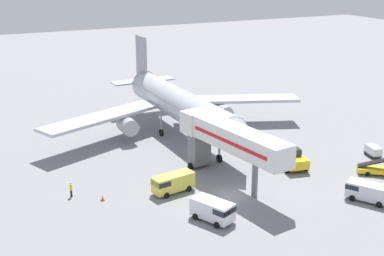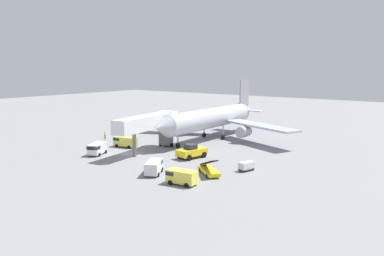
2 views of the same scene
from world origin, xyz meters
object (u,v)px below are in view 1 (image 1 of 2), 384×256
at_px(service_van_mid_left, 172,182).
at_px(belt_loader_truck, 382,169).
at_px(pushback_tug, 291,158).
at_px(safety_cone_alpha, 103,198).
at_px(baggage_cart_mid_right, 373,151).
at_px(service_van_near_right, 368,191).
at_px(airplane_at_gate, 178,104).
at_px(ground_crew_worker_foreground, 71,189).
at_px(service_van_outer_left, 214,210).
at_px(jet_bridge, 227,138).

bearing_deg(service_van_mid_left, belt_loader_truck, -14.44).
height_order(pushback_tug, safety_cone_alpha, pushback_tug).
bearing_deg(baggage_cart_mid_right, safety_cone_alpha, 175.95).
height_order(service_van_near_right, baggage_cart_mid_right, service_van_near_right).
xyz_separation_m(belt_loader_truck, service_van_mid_left, (-26.16, 6.74, 0.50)).
distance_m(service_van_mid_left, safety_cone_alpha, 8.22).
height_order(airplane_at_gate, baggage_cart_mid_right, airplane_at_gate).
distance_m(belt_loader_truck, baggage_cart_mid_right, 6.58).
bearing_deg(safety_cone_alpha, airplane_at_gate, 45.32).
bearing_deg(ground_crew_worker_foreground, service_van_outer_left, -45.59).
height_order(airplane_at_gate, ground_crew_worker_foreground, airplane_at_gate).
xyz_separation_m(jet_bridge, baggage_cart_mid_right, (22.60, -1.44, -4.80)).
height_order(belt_loader_truck, service_van_outer_left, belt_loader_truck).
xyz_separation_m(service_van_outer_left, ground_crew_worker_foreground, (-12.05, 12.30, -0.34)).
height_order(jet_bridge, service_van_outer_left, jet_bridge).
height_order(pushback_tug, belt_loader_truck, belt_loader_truck).
bearing_deg(pushback_tug, service_van_outer_left, -151.44).
bearing_deg(baggage_cart_mid_right, jet_bridge, 176.35).
xyz_separation_m(service_van_outer_left, baggage_cart_mid_right, (28.81, 6.99, -0.45)).
bearing_deg(service_van_near_right, jet_bridge, 134.80).
height_order(pushback_tug, service_van_near_right, pushback_tug).
bearing_deg(ground_crew_worker_foreground, pushback_tug, -7.02).
bearing_deg(jet_bridge, pushback_tug, 2.26).
bearing_deg(belt_loader_truck, service_van_near_right, -145.33).
height_order(service_van_near_right, ground_crew_worker_foreground, service_van_near_right).
xyz_separation_m(pushback_tug, belt_loader_truck, (8.89, -7.27, -0.49)).
distance_m(airplane_at_gate, jet_bridge, 19.04).
bearing_deg(service_van_near_right, service_van_mid_left, 148.44).
distance_m(pushback_tug, baggage_cart_mid_right, 12.74).
xyz_separation_m(airplane_at_gate, jet_bridge, (-2.13, -18.91, 0.70)).
xyz_separation_m(service_van_near_right, service_van_outer_left, (-17.95, 3.39, 0.07)).
bearing_deg(belt_loader_truck, ground_crew_worker_foreground, 163.87).
xyz_separation_m(airplane_at_gate, baggage_cart_mid_right, (20.47, -20.35, -4.09)).
xyz_separation_m(pushback_tug, service_van_outer_left, (-16.21, -8.82, 0.02)).
xyz_separation_m(jet_bridge, pushback_tug, (9.99, 0.39, -4.38)).
bearing_deg(service_van_near_right, belt_loader_truck, 34.67).
xyz_separation_m(ground_crew_worker_foreground, safety_cone_alpha, (2.93, -2.63, -0.60)).
bearing_deg(jet_bridge, belt_loader_truck, -20.00).
bearing_deg(airplane_at_gate, jet_bridge, -96.43).
bearing_deg(safety_cone_alpha, service_van_near_right, -25.76).
distance_m(baggage_cart_mid_right, safety_cone_alpha, 38.03).
bearing_deg(ground_crew_worker_foreground, belt_loader_truck, -16.13).
relative_size(belt_loader_truck, service_van_outer_left, 1.18).
distance_m(pushback_tug, service_van_near_right, 12.33).
height_order(ground_crew_worker_foreground, safety_cone_alpha, ground_crew_worker_foreground).
relative_size(airplane_at_gate, service_van_outer_left, 8.61).
bearing_deg(jet_bridge, ground_crew_worker_foreground, 168.02).
relative_size(airplane_at_gate, jet_bridge, 2.40).
bearing_deg(service_van_outer_left, baggage_cart_mid_right, 13.63).
distance_m(belt_loader_truck, service_van_near_right, 8.70).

